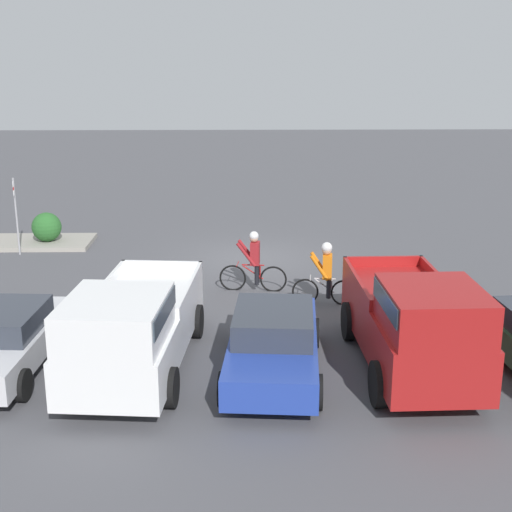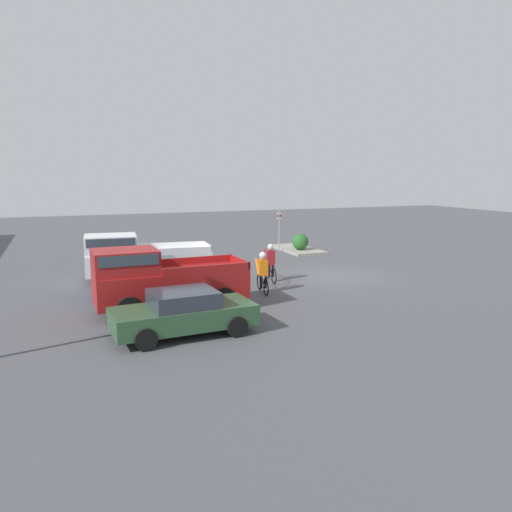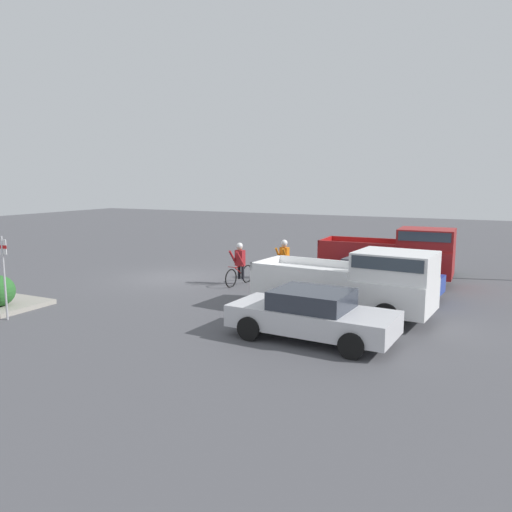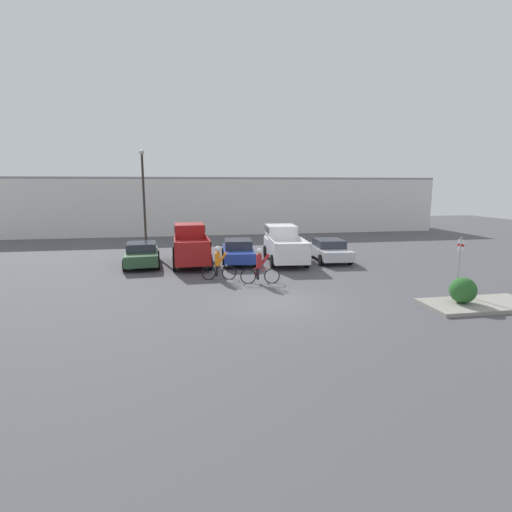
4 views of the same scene
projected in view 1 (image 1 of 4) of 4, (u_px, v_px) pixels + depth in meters
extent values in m
plane|color=#4C4C51|center=(250.00, 258.00, 22.89)|extent=(80.00, 80.00, 0.00)
cylinder|color=black|center=(477.00, 334.00, 15.88)|extent=(0.22, 0.65, 0.63)
cube|color=maroon|center=(409.00, 327.00, 14.68)|extent=(2.05, 5.26, 1.05)
cube|color=maroon|center=(433.00, 310.00, 12.92)|extent=(1.81, 2.13, 0.82)
cube|color=#333D47|center=(434.00, 301.00, 12.87)|extent=(1.87, 1.97, 0.36)
cube|color=maroon|center=(440.00, 280.00, 15.54)|extent=(0.17, 3.12, 0.25)
cube|color=maroon|center=(357.00, 282.00, 15.46)|extent=(0.17, 3.12, 0.25)
cube|color=maroon|center=(383.00, 261.00, 16.96)|extent=(1.91, 0.13, 0.25)
cylinder|color=black|center=(479.00, 382.00, 13.30)|extent=(0.24, 0.88, 0.87)
cylinder|color=black|center=(378.00, 384.00, 13.22)|extent=(0.24, 0.88, 0.87)
cylinder|color=black|center=(431.00, 320.00, 16.40)|extent=(0.24, 0.88, 0.87)
cylinder|color=black|center=(348.00, 321.00, 16.32)|extent=(0.24, 0.88, 0.87)
cube|color=#233D9E|center=(273.00, 347.00, 14.49)|extent=(2.10, 4.64, 0.59)
cube|color=#2D333D|center=(274.00, 322.00, 14.34)|extent=(1.73, 2.15, 0.52)
cylinder|color=black|center=(318.00, 392.00, 13.12)|extent=(0.23, 0.68, 0.67)
cylinder|color=black|center=(224.00, 389.00, 13.22)|extent=(0.23, 0.68, 0.67)
cylinder|color=black|center=(315.00, 333.00, 15.89)|extent=(0.23, 0.68, 0.67)
cylinder|color=black|center=(237.00, 331.00, 16.00)|extent=(0.23, 0.68, 0.67)
cube|color=white|center=(138.00, 331.00, 14.76)|extent=(2.41, 5.64, 0.93)
cube|color=white|center=(115.00, 320.00, 12.94)|extent=(1.98, 2.34, 0.81)
cube|color=#333D47|center=(115.00, 311.00, 12.89)|extent=(2.03, 2.17, 0.36)
cube|color=white|center=(190.00, 288.00, 15.60)|extent=(0.36, 3.29, 0.25)
cube|color=white|center=(106.00, 286.00, 15.71)|extent=(0.36, 3.29, 0.25)
cube|color=white|center=(162.00, 266.00, 17.20)|extent=(1.96, 0.24, 0.25)
cylinder|color=black|center=(171.00, 388.00, 13.18)|extent=(0.28, 0.79, 0.77)
cylinder|color=black|center=(67.00, 385.00, 13.30)|extent=(0.28, 0.79, 0.77)
cylinder|color=black|center=(197.00, 321.00, 16.45)|extent=(0.28, 0.79, 0.77)
cylinder|color=black|center=(114.00, 319.00, 16.57)|extent=(0.28, 0.79, 0.77)
cube|color=silver|center=(3.00, 344.00, 14.73)|extent=(2.03, 4.43, 0.58)
cube|color=#2D333D|center=(0.00, 320.00, 14.58)|extent=(1.72, 2.04, 0.48)
cylinder|color=black|center=(23.00, 385.00, 13.43)|extent=(0.22, 0.65, 0.64)
cylinder|color=black|center=(66.00, 330.00, 16.10)|extent=(0.22, 0.65, 0.64)
torus|color=black|center=(233.00, 278.00, 19.74)|extent=(0.75, 0.14, 0.75)
torus|color=black|center=(273.00, 279.00, 19.63)|extent=(0.75, 0.14, 0.75)
cylinder|color=maroon|center=(253.00, 272.00, 19.63)|extent=(0.58, 0.11, 0.40)
cylinder|color=maroon|center=(253.00, 265.00, 19.58)|extent=(0.62, 0.11, 0.04)
cylinder|color=maroon|center=(260.00, 272.00, 19.61)|extent=(0.04, 0.04, 0.37)
cylinder|color=maroon|center=(238.00, 264.00, 19.61)|extent=(0.08, 0.46, 0.02)
cylinder|color=black|center=(257.00, 275.00, 19.55)|extent=(0.13, 0.13, 0.55)
cylinder|color=black|center=(257.00, 273.00, 19.72)|extent=(0.13, 0.13, 0.55)
cube|color=maroon|center=(255.00, 253.00, 19.48)|extent=(0.28, 0.39, 0.63)
cylinder|color=maroon|center=(246.00, 255.00, 19.34)|extent=(0.56, 0.16, 0.68)
cylinder|color=maroon|center=(248.00, 251.00, 19.66)|extent=(0.56, 0.16, 0.68)
sphere|color=tan|center=(254.00, 238.00, 19.36)|extent=(0.23, 0.23, 0.23)
sphere|color=silver|center=(254.00, 236.00, 19.35)|extent=(0.26, 0.26, 0.26)
torus|color=black|center=(305.00, 291.00, 18.69)|extent=(0.70, 0.14, 0.70)
torus|color=black|center=(344.00, 293.00, 18.59)|extent=(0.70, 0.14, 0.70)
cylinder|color=silver|center=(325.00, 286.00, 18.59)|extent=(0.53, 0.10, 0.37)
cylinder|color=silver|center=(325.00, 279.00, 18.54)|extent=(0.56, 0.10, 0.04)
cylinder|color=silver|center=(332.00, 286.00, 18.57)|extent=(0.04, 0.04, 0.34)
cylinder|color=silver|center=(310.00, 277.00, 18.57)|extent=(0.08, 0.46, 0.02)
cylinder|color=black|center=(329.00, 289.00, 18.50)|extent=(0.13, 0.13, 0.52)
cylinder|color=black|center=(329.00, 286.00, 18.68)|extent=(0.13, 0.13, 0.52)
cube|color=orange|center=(327.00, 266.00, 18.44)|extent=(0.28, 0.39, 0.63)
cylinder|color=orange|center=(319.00, 268.00, 18.30)|extent=(0.51, 0.15, 0.68)
cylinder|color=orange|center=(320.00, 264.00, 18.62)|extent=(0.51, 0.15, 0.68)
sphere|color=tan|center=(327.00, 250.00, 18.32)|extent=(0.25, 0.25, 0.25)
sphere|color=silver|center=(327.00, 248.00, 18.30)|extent=(0.28, 0.28, 0.28)
cylinder|color=#9E9EA3|center=(16.00, 217.00, 22.97)|extent=(0.06, 0.06, 2.53)
cube|color=white|center=(14.00, 188.00, 22.71)|extent=(0.07, 0.30, 0.45)
cube|color=red|center=(14.00, 188.00, 22.71)|extent=(0.08, 0.30, 0.10)
cube|color=gray|center=(30.00, 242.00, 24.53)|extent=(4.27, 2.03, 0.15)
sphere|color=#286028|center=(47.00, 227.00, 24.26)|extent=(0.99, 0.99, 0.99)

